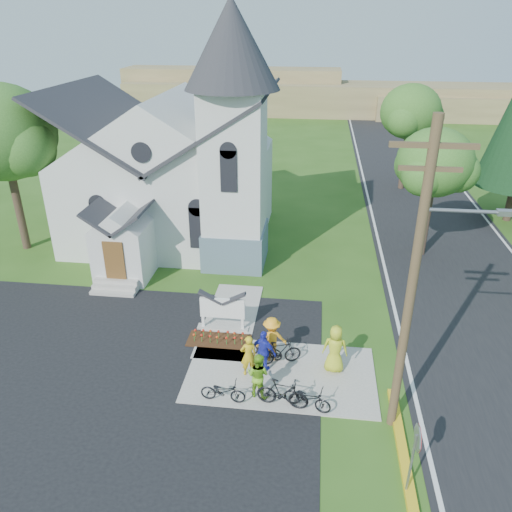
# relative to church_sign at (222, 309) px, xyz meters

# --- Properties ---
(ground) EXTENTS (120.00, 120.00, 0.00)m
(ground) POSITION_rel_church_sign_xyz_m (1.20, -3.20, -1.03)
(ground) COLOR #2E5418
(ground) RESTS_ON ground
(parking_lot) EXTENTS (20.00, 16.00, 0.02)m
(parking_lot) POSITION_rel_church_sign_xyz_m (-5.80, -5.20, -1.02)
(parking_lot) COLOR black
(parking_lot) RESTS_ON ground
(road) EXTENTS (8.00, 90.00, 0.02)m
(road) POSITION_rel_church_sign_xyz_m (11.20, 11.80, -1.02)
(road) COLOR black
(road) RESTS_ON ground
(sidewalk) EXTENTS (7.00, 4.00, 0.05)m
(sidewalk) POSITION_rel_church_sign_xyz_m (2.70, -2.70, -1.00)
(sidewalk) COLOR gray
(sidewalk) RESTS_ON ground
(church) EXTENTS (12.35, 12.00, 13.00)m
(church) POSITION_rel_church_sign_xyz_m (-4.28, 9.28, 4.22)
(church) COLOR silver
(church) RESTS_ON ground
(church_sign) EXTENTS (2.20, 0.40, 1.70)m
(church_sign) POSITION_rel_church_sign_xyz_m (0.00, 0.00, 0.00)
(church_sign) COLOR gray
(church_sign) RESTS_ON ground
(flower_bed) EXTENTS (2.60, 1.10, 0.07)m
(flower_bed) POSITION_rel_church_sign_xyz_m (0.00, -0.90, -0.99)
(flower_bed) COLOR #361F0E
(flower_bed) RESTS_ON ground
(utility_pole) EXTENTS (3.45, 0.28, 10.00)m
(utility_pole) POSITION_rel_church_sign_xyz_m (6.56, -4.70, 4.38)
(utility_pole) COLOR #4C3B26
(utility_pole) RESTS_ON ground
(stop_sign) EXTENTS (0.11, 0.76, 2.48)m
(stop_sign) POSITION_rel_church_sign_xyz_m (6.63, -7.40, 0.75)
(stop_sign) COLOR gray
(stop_sign) RESTS_ON ground
(tree_lot_corner) EXTENTS (5.60, 5.60, 9.15)m
(tree_lot_corner) POSITION_rel_church_sign_xyz_m (-12.80, 6.80, 5.58)
(tree_lot_corner) COLOR #38271E
(tree_lot_corner) RESTS_ON ground
(tree_road_near) EXTENTS (4.00, 4.00, 7.05)m
(tree_road_near) POSITION_rel_church_sign_xyz_m (9.70, 8.80, 4.18)
(tree_road_near) COLOR #38271E
(tree_road_near) RESTS_ON ground
(tree_road_mid) EXTENTS (4.40, 4.40, 7.80)m
(tree_road_mid) POSITION_rel_church_sign_xyz_m (10.20, 20.80, 4.75)
(tree_road_mid) COLOR #38271E
(tree_road_mid) RESTS_ON ground
(distant_hills) EXTENTS (61.00, 10.00, 5.60)m
(distant_hills) POSITION_rel_church_sign_xyz_m (4.56, 53.13, 1.15)
(distant_hills) COLOR olive
(distant_hills) RESTS_ON ground
(cyclist_0) EXTENTS (0.71, 0.59, 1.67)m
(cyclist_0) POSITION_rel_church_sign_xyz_m (1.50, -2.85, -0.14)
(cyclist_0) COLOR gold
(cyclist_0) RESTS_ON sidewalk
(bike_0) EXTENTS (1.62, 0.63, 0.84)m
(bike_0) POSITION_rel_church_sign_xyz_m (0.83, -4.40, -0.56)
(bike_0) COLOR black
(bike_0) RESTS_ON sidewalk
(cyclist_1) EXTENTS (1.01, 0.90, 1.72)m
(cyclist_1) POSITION_rel_church_sign_xyz_m (1.99, -3.95, -0.12)
(cyclist_1) COLOR #6FB021
(cyclist_1) RESTS_ON sidewalk
(bike_1) EXTENTS (1.86, 0.76, 1.09)m
(bike_1) POSITION_rel_church_sign_xyz_m (2.88, -4.40, -0.43)
(bike_1) COLOR black
(bike_1) RESTS_ON sidewalk
(cyclist_2) EXTENTS (1.09, 0.78, 1.71)m
(cyclist_2) POSITION_rel_church_sign_xyz_m (2.04, -2.57, -0.12)
(cyclist_2) COLOR #242CB4
(cyclist_2) RESTS_ON sidewalk
(bike_2) EXTENTS (1.64, 0.95, 0.81)m
(bike_2) POSITION_rel_church_sign_xyz_m (1.96, -1.78, -0.57)
(bike_2) COLOR black
(bike_2) RESTS_ON sidewalk
(cyclist_3) EXTENTS (1.33, 0.97, 1.84)m
(cyclist_3) POSITION_rel_church_sign_xyz_m (2.26, -1.83, -0.06)
(cyclist_3) COLOR #FFA01C
(cyclist_3) RESTS_ON sidewalk
(bike_3) EXTENTS (1.77, 1.04, 1.02)m
(bike_3) POSITION_rel_church_sign_xyz_m (2.60, -2.09, -0.46)
(bike_3) COLOR black
(bike_3) RESTS_ON sidewalk
(cyclist_4) EXTENTS (0.99, 0.68, 1.93)m
(cyclist_4) POSITION_rel_church_sign_xyz_m (4.65, -2.24, -0.01)
(cyclist_4) COLOR gold
(cyclist_4) RESTS_ON sidewalk
(bike_4) EXTENTS (1.76, 1.03, 0.88)m
(bike_4) POSITION_rel_church_sign_xyz_m (3.73, -4.40, -0.54)
(bike_4) COLOR black
(bike_4) RESTS_ON sidewalk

